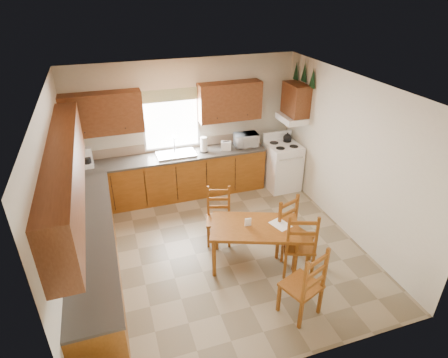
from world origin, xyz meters
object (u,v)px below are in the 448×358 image
object	(u,v)px
microwave	(246,140)
chair_far_right	(296,232)
stove	(282,167)
chair_far_left	(219,217)
dining_table	(254,245)
chair_near_left	(302,281)
chair_near_right	(299,241)

from	to	relation	value
microwave	chair_far_right	xyz separation A→B (m)	(-0.16, -2.55, -0.53)
stove	chair_far_left	distance (m)	2.31
dining_table	chair_far_left	distance (m)	0.80
microwave	chair_far_left	xyz separation A→B (m)	(-1.15, -1.72, -0.57)
stove	chair_far_left	xyz separation A→B (m)	(-1.85, -1.39, 0.00)
microwave	dining_table	world-z (taller)	microwave
chair_near_left	chair_far_left	bearing A→B (deg)	-94.24
chair_near_right	chair_far_right	bearing A→B (deg)	-87.03
chair_near_right	chair_near_left	bearing A→B (deg)	84.85
stove	chair_far_right	size ratio (longest dim) A/B	0.92
chair_near_left	chair_far_right	distance (m)	1.08
dining_table	chair_far_right	world-z (taller)	chair_far_right
dining_table	chair_far_left	world-z (taller)	chair_far_left
dining_table	chair_far_left	size ratio (longest dim) A/B	1.36
microwave	dining_table	size ratio (longest dim) A/B	0.33
chair_far_left	chair_far_right	xyz separation A→B (m)	(0.99, -0.83, 0.04)
microwave	chair_near_right	distance (m)	2.85
stove	dining_table	distance (m)	2.58
dining_table	microwave	bearing A→B (deg)	92.44
chair_near_right	chair_far_right	world-z (taller)	chair_near_right
microwave	chair_far_left	size ratio (longest dim) A/B	0.45
stove	chair_far_right	xyz separation A→B (m)	(-0.86, -2.22, 0.04)
microwave	chair_near_left	world-z (taller)	microwave
chair_near_left	chair_far_left	distance (m)	1.90
chair_near_right	chair_far_left	xyz separation A→B (m)	(-0.91, 1.07, -0.06)
stove	chair_far_left	bearing A→B (deg)	-144.26
stove	microwave	distance (m)	0.96
stove	dining_table	bearing A→B (deg)	-126.77
microwave	chair_far_right	size ratio (longest dim) A/B	0.42
chair_far_left	chair_far_right	distance (m)	1.29
chair_near_left	chair_near_right	xyz separation A→B (m)	(0.36, 0.75, 0.01)
chair_near_right	chair_far_left	world-z (taller)	chair_near_right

